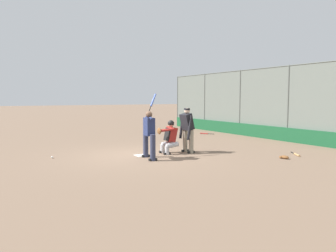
# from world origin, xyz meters

# --- Properties ---
(ground_plane) EXTENTS (160.00, 160.00, 0.00)m
(ground_plane) POSITION_xyz_m (0.00, 0.00, 0.00)
(ground_plane) COLOR #7A604C
(home_plate_marker) EXTENTS (0.43, 0.43, 0.01)m
(home_plate_marker) POSITION_xyz_m (0.00, 0.00, 0.01)
(home_plate_marker) COLOR white
(home_plate_marker) RESTS_ON ground_plane
(backstop_fence) EXTENTS (20.05, 0.08, 3.64)m
(backstop_fence) POSITION_xyz_m (-0.00, -7.81, 1.91)
(backstop_fence) COLOR #515651
(backstop_fence) RESTS_ON ground_plane
(padding_wall) EXTENTS (19.57, 0.18, 0.65)m
(padding_wall) POSITION_xyz_m (0.00, -7.71, 0.33)
(padding_wall) COLOR #19512D
(padding_wall) RESTS_ON ground_plane
(batter_at_plate) EXTENTS (0.99, 0.75, 2.24)m
(batter_at_plate) POSITION_xyz_m (-0.72, 0.04, 0.90)
(batter_at_plate) COLOR #2D334C
(batter_at_plate) RESTS_ON ground_plane
(catcher_behind_plate) EXTENTS (0.67, 0.81, 1.25)m
(catcher_behind_plate) POSITION_xyz_m (-0.12, -1.10, 0.65)
(catcher_behind_plate) COLOR #B7B7BC
(catcher_behind_plate) RESTS_ON ground_plane
(umpire_home) EXTENTS (0.70, 0.42, 1.71)m
(umpire_home) POSITION_xyz_m (-0.29, -1.81, 0.92)
(umpire_home) COLOR gray
(umpire_home) RESTS_ON ground_plane
(spare_bat_near_backstop) EXTENTS (0.75, 0.48, 0.07)m
(spare_bat_near_backstop) POSITION_xyz_m (4.46, -6.23, 0.03)
(spare_bat_near_backstop) COLOR black
(spare_bat_near_backstop) RESTS_ON ground_plane
(spare_bat_by_padding) EXTENTS (0.75, 0.49, 0.07)m
(spare_bat_by_padding) POSITION_xyz_m (-2.83, -4.90, 0.03)
(spare_bat_by_padding) COLOR black
(spare_bat_by_padding) RESTS_ON ground_plane
(fielding_glove_on_dirt) EXTENTS (0.32, 0.24, 0.11)m
(fielding_glove_on_dirt) POSITION_xyz_m (-3.06, -3.98, 0.06)
(fielding_glove_on_dirt) COLOR brown
(fielding_glove_on_dirt) RESTS_ON ground_plane
(baseball_loose) EXTENTS (0.07, 0.07, 0.07)m
(baseball_loose) POSITION_xyz_m (1.07, 2.91, 0.04)
(baseball_loose) COLOR white
(baseball_loose) RESTS_ON ground_plane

